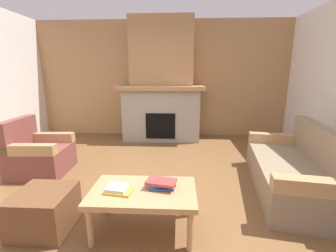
% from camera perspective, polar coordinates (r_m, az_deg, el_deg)
% --- Properties ---
extents(ground, '(9.00, 9.00, 0.00)m').
position_cam_1_polar(ground, '(2.99, -5.50, -17.16)').
color(ground, brown).
extents(wall_back_wood_panel, '(6.00, 0.12, 2.70)m').
position_cam_1_polar(wall_back_wood_panel, '(5.57, -1.33, 11.58)').
color(wall_back_wood_panel, '#A87A4C').
rests_on(wall_back_wood_panel, ground).
extents(fireplace, '(1.90, 0.82, 2.70)m').
position_cam_1_polar(fireplace, '(5.20, -1.62, 9.40)').
color(fireplace, gray).
rests_on(fireplace, ground).
extents(couch, '(1.12, 1.91, 0.85)m').
position_cam_1_polar(couch, '(3.40, 29.36, -9.69)').
color(couch, '#847056').
rests_on(couch, ground).
extents(armchair, '(0.80, 0.80, 0.85)m').
position_cam_1_polar(armchair, '(4.03, -29.80, -6.19)').
color(armchair, brown).
rests_on(armchair, ground).
extents(coffee_table, '(1.00, 0.60, 0.43)m').
position_cam_1_polar(coffee_table, '(2.27, -6.26, -16.89)').
color(coffee_table, tan).
rests_on(coffee_table, ground).
extents(ottoman, '(0.52, 0.52, 0.40)m').
position_cam_1_polar(ottoman, '(2.65, -28.66, -18.16)').
color(ottoman, brown).
rests_on(ottoman, ground).
extents(book_stack_near_edge, '(0.28, 0.21, 0.05)m').
position_cam_1_polar(book_stack_near_edge, '(2.24, -12.44, -15.27)').
color(book_stack_near_edge, gold).
rests_on(book_stack_near_edge, coffee_table).
extents(book_stack_center, '(0.31, 0.25, 0.08)m').
position_cam_1_polar(book_stack_center, '(2.26, -1.61, -14.19)').
color(book_stack_center, '#335699').
rests_on(book_stack_center, coffee_table).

